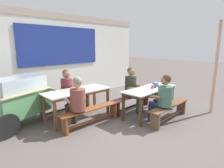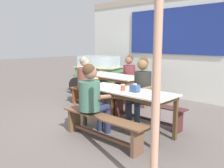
% 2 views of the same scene
% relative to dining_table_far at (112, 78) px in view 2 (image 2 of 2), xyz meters
% --- Properties ---
extents(ground_plane, '(40.00, 40.00, 0.00)m').
position_rel_dining_table_far_xyz_m(ground_plane, '(0.81, -1.04, -0.69)').
color(ground_plane, '#655B56').
extents(backdrop_wall, '(6.89, 0.23, 2.95)m').
position_rel_dining_table_far_xyz_m(backdrop_wall, '(0.80, 1.84, 0.86)').
color(backdrop_wall, white).
rests_on(backdrop_wall, ground_plane).
extents(dining_table_far, '(1.78, 0.79, 0.76)m').
position_rel_dining_table_far_xyz_m(dining_table_far, '(0.00, 0.00, 0.00)').
color(dining_table_far, silver).
rests_on(dining_table_far, ground_plane).
extents(dining_table_near, '(1.79, 0.68, 0.76)m').
position_rel_dining_table_far_xyz_m(dining_table_near, '(1.54, -1.22, -0.00)').
color(dining_table_near, silver).
rests_on(dining_table_near, ground_plane).
extents(bench_far_back, '(1.68, 0.30, 0.43)m').
position_rel_dining_table_far_xyz_m(bench_far_back, '(0.02, 0.60, -0.40)').
color(bench_far_back, brown).
rests_on(bench_far_back, ground_plane).
extents(bench_far_front, '(1.71, 0.31, 0.43)m').
position_rel_dining_table_far_xyz_m(bench_far_front, '(-0.02, -0.60, -0.40)').
color(bench_far_front, brown).
rests_on(bench_far_front, ground_plane).
extents(bench_near_back, '(1.65, 0.27, 0.43)m').
position_rel_dining_table_far_xyz_m(bench_near_back, '(1.53, -0.62, -0.41)').
color(bench_near_back, '#482626').
rests_on(bench_near_back, ground_plane).
extents(bench_near_front, '(1.66, 0.30, 0.43)m').
position_rel_dining_table_far_xyz_m(bench_near_front, '(1.55, -1.83, -0.40)').
color(bench_near_front, brown).
rests_on(bench_near_front, ground_plane).
extents(food_cart, '(1.84, 1.22, 1.17)m').
position_rel_dining_table_far_xyz_m(food_cart, '(-1.22, 0.64, -0.00)').
color(food_cart, '#589961').
rests_on(food_cart, ground_plane).
extents(person_left_back_turned, '(0.49, 0.61, 1.24)m').
position_rel_dining_table_far_xyz_m(person_left_back_turned, '(-0.38, -0.52, 0.02)').
color(person_left_back_turned, '#41312B').
rests_on(person_left_back_turned, ground_plane).
extents(person_near_front, '(0.47, 0.57, 1.24)m').
position_rel_dining_table_far_xyz_m(person_near_front, '(1.26, -1.77, 0.03)').
color(person_near_front, navy).
rests_on(person_near_front, ground_plane).
extents(person_center_facing, '(0.47, 0.55, 1.24)m').
position_rel_dining_table_far_xyz_m(person_center_facing, '(0.05, 0.54, 0.02)').
color(person_center_facing, '#4D302E').
rests_on(person_center_facing, ground_plane).
extents(person_right_near_table, '(0.47, 0.56, 1.30)m').
position_rel_dining_table_far_xyz_m(person_right_near_table, '(1.44, -0.68, 0.05)').
color(person_right_near_table, '#2B384B').
rests_on(person_right_near_table, ground_plane).
extents(tissue_box, '(0.14, 0.11, 0.15)m').
position_rel_dining_table_far_xyz_m(tissue_box, '(1.75, -1.25, 0.14)').
color(tissue_box, '#34558C').
rests_on(tissue_box, dining_table_near).
extents(condiment_jar, '(0.08, 0.08, 0.11)m').
position_rel_dining_table_far_xyz_m(condiment_jar, '(1.52, -1.30, 0.13)').
color(condiment_jar, '#DC4D30').
rests_on(condiment_jar, dining_table_near).
extents(soup_bowl, '(0.14, 0.14, 0.04)m').
position_rel_dining_table_far_xyz_m(soup_bowl, '(-0.08, 0.06, 0.10)').
color(soup_bowl, silver).
rests_on(soup_bowl, dining_table_far).
extents(wooden_support_post, '(0.08, 0.08, 2.56)m').
position_rel_dining_table_far_xyz_m(wooden_support_post, '(2.93, -2.41, 0.60)').
color(wooden_support_post, tan).
rests_on(wooden_support_post, ground_plane).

